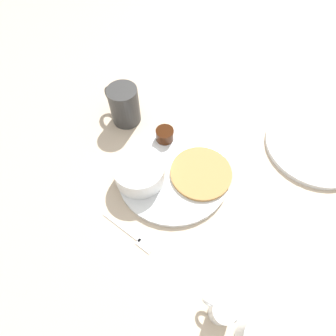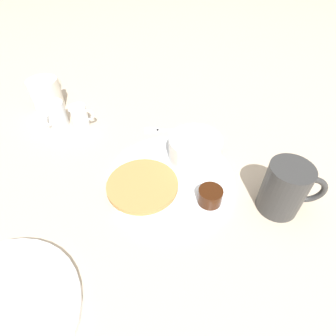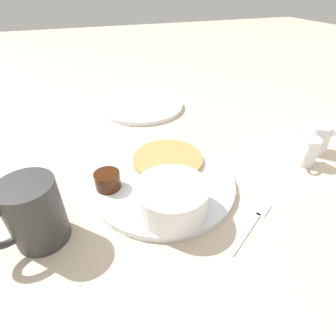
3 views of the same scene
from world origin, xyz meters
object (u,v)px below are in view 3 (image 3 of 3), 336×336
Objects in this scene: plate at (163,183)px; bowl at (172,198)px; coffee_mug at (33,214)px; fork at (255,220)px; creamer_pitcher_near at (307,151)px; creamer_pitcher_far at (317,138)px.

plate is 0.09m from bowl.
fork is (0.32, -0.08, -0.05)m from coffee_mug.
plate is 2.51× the size of coffee_mug.
coffee_mug is (-0.20, 0.02, 0.01)m from bowl.
creamer_pitcher_near is 0.78× the size of creamer_pitcher_far.
bowl is at bearing -171.96° from creamer_pitcher_near.
bowl reaches higher than fork.
coffee_mug is at bearing -174.80° from creamer_pitcher_far.
bowl is 0.20m from coffee_mug.
creamer_pitcher_near is at bearing 2.34° from coffee_mug.
fork is at bearing -152.02° from creamer_pitcher_near.
fork is (-0.25, -0.13, -0.03)m from creamer_pitcher_far.
fork is at bearing -50.93° from plate.
coffee_mug is (-0.21, -0.05, 0.05)m from plate.
plate is 2.22× the size of fork.
bowl is 1.09× the size of coffee_mug.
creamer_pitcher_far is (0.37, 0.07, -0.01)m from bowl.
creamer_pitcher_near is at bearing 8.04° from bowl.
bowl is 1.88× the size of creamer_pitcher_near.
creamer_pitcher_far is (0.57, 0.05, -0.02)m from coffee_mug.
coffee_mug is 1.35× the size of creamer_pitcher_far.
bowl is at bearing -99.50° from plate.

